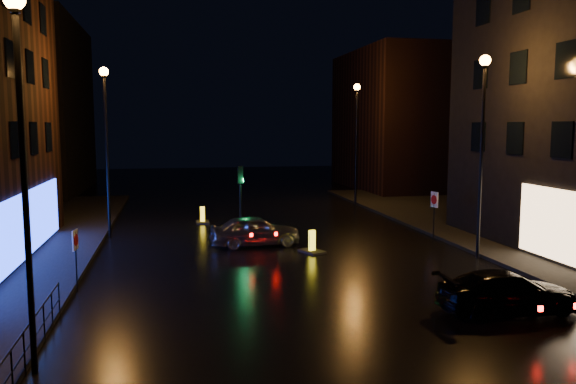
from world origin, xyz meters
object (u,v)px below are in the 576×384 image
bollard_far (203,219)px  road_sign_left (75,245)px  traffic_signal (241,222)px  road_sign_right (434,204)px  bollard_near (312,248)px  silver_hatchback (255,231)px  dark_sedan (507,292)px

bollard_far → road_sign_left: bearing=-111.1°
traffic_signal → bollard_far: bearing=121.0°
road_sign_left → road_sign_right: 16.81m
bollard_near → silver_hatchback: bearing=116.5°
road_sign_right → dark_sedan: bearing=66.2°
road_sign_left → bollard_far: bearing=77.7°
road_sign_left → silver_hatchback: bearing=49.2°
dark_sedan → bollard_far: size_ratio=3.91×
silver_hatchback → bollard_near: (2.24, -1.89, -0.49)m
traffic_signal → silver_hatchback: (0.23, -3.62, 0.20)m
dark_sedan → bollard_near: bearing=23.3°
traffic_signal → road_sign_right: traffic_signal is taller
silver_hatchback → bollard_near: 2.97m
bollard_far → road_sign_right: size_ratio=0.47×
bollard_far → road_sign_right: 12.95m
bollard_far → road_sign_left: (-4.87, -12.54, 1.36)m
dark_sedan → bollard_far: 19.21m
silver_hatchback → bollard_far: 6.99m
traffic_signal → bollard_far: size_ratio=3.19×
road_sign_right → bollard_far: bearing=-40.6°
traffic_signal → road_sign_left: bearing=-125.2°
silver_hatchback → dark_sedan: 12.33m
silver_hatchback → bollard_near: bearing=-133.4°
traffic_signal → silver_hatchback: traffic_signal is taller
traffic_signal → dark_sedan: traffic_signal is taller
dark_sedan → traffic_signal: bearing=23.7°
dark_sedan → road_sign_right: size_ratio=1.83×
dark_sedan → road_sign_right: (2.86, 10.64, 1.12)m
silver_hatchback → dark_sedan: (6.00, -10.77, -0.09)m
bollard_near → road_sign_left: bearing=-179.8°
silver_hatchback → road_sign_right: (8.86, -0.12, 1.03)m
dark_sedan → road_sign_left: size_ratio=2.03×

